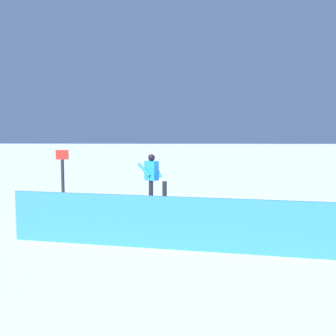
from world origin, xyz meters
TOP-DOWN VIEW (x-y plane):
  - ground_plane at (0.00, 0.00)m, footprint 120.00×120.00m
  - grind_box at (0.00, 0.00)m, footprint 5.19×1.41m
  - snowboarder at (0.85, -0.23)m, footprint 1.41×1.08m
  - safety_fence at (0.00, 3.49)m, footprint 8.12×1.57m
  - trail_marker at (3.73, -0.13)m, footprint 0.40×0.10m

SIDE VIEW (x-z plane):
  - ground_plane at x=0.00m, z-range 0.00..0.00m
  - grind_box at x=0.00m, z-range -0.02..0.50m
  - safety_fence at x=0.00m, z-range 0.00..1.22m
  - trail_marker at x=3.73m, z-range 0.07..2.14m
  - snowboarder at x=0.85m, z-range 0.57..1.98m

